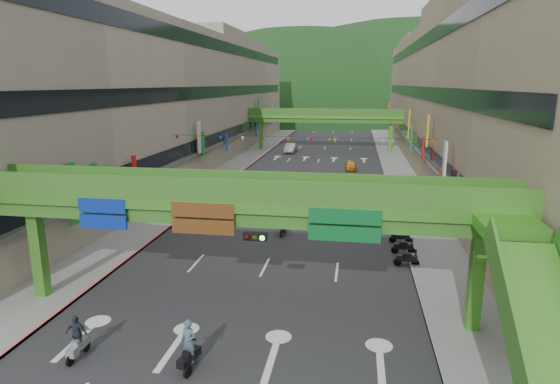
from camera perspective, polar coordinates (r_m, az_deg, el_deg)
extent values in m
cube|color=#28282B|center=(66.19, 4.44, 3.27)|extent=(18.00, 140.00, 0.02)
cube|color=gray|center=(67.96, -4.85, 3.58)|extent=(4.00, 140.00, 0.15)
cube|color=gray|center=(66.21, 13.98, 2.98)|extent=(4.00, 140.00, 0.15)
cube|color=#CC5959|center=(67.53, -3.29, 3.56)|extent=(0.20, 140.00, 0.18)
cube|color=gray|center=(66.07, 12.34, 3.06)|extent=(0.20, 140.00, 0.18)
cube|color=#9E937F|center=(69.44, -11.56, 11.39)|extent=(12.00, 95.00, 19.00)
cube|color=black|center=(67.90, -6.53, 7.05)|extent=(0.08, 90.25, 1.40)
cube|color=black|center=(67.54, -6.66, 12.11)|extent=(0.08, 90.25, 1.40)
cube|color=black|center=(67.71, -6.80, 17.20)|extent=(0.08, 90.25, 1.40)
cube|color=gray|center=(66.45, 21.45, 10.69)|extent=(12.00, 95.00, 19.00)
cube|color=black|center=(65.83, 15.88, 6.44)|extent=(0.08, 90.25, 1.40)
cube|color=black|center=(65.46, 16.22, 11.66)|extent=(0.08, 90.25, 1.40)
cube|color=black|center=(65.63, 16.56, 16.90)|extent=(0.08, 90.25, 1.40)
cube|color=#4C9E2D|center=(22.37, -4.92, -1.28)|extent=(28.00, 2.20, 0.50)
cube|color=#387223|center=(22.53, -4.89, -2.76)|extent=(28.00, 1.76, 0.70)
cube|color=#4C9E2D|center=(28.07, -27.30, -6.88)|extent=(0.60, 0.60, 4.80)
cube|color=#4C9E2D|center=(23.50, 22.73, -10.20)|extent=(0.60, 0.60, 4.80)
cube|color=#387223|center=(21.21, -5.65, 0.12)|extent=(28.00, 0.12, 1.10)
cube|color=#387223|center=(23.18, -4.34, 1.27)|extent=(28.00, 0.12, 1.10)
cube|color=#4C9E2D|center=(17.14, 30.39, -17.61)|extent=(2.20, 7.74, 5.20)
cube|color=navy|center=(23.98, -20.80, -2.61)|extent=(2.40, 0.12, 1.50)
cube|color=#593314|center=(21.95, -9.39, -3.32)|extent=(3.00, 0.12, 1.50)
cube|color=#0C5926|center=(20.85, 7.86, -4.15)|extent=(3.20, 0.12, 1.50)
cube|color=black|center=(21.36, -3.05, -5.45)|extent=(1.10, 0.28, 0.35)
cube|color=#4C9E2D|center=(80.37, 5.44, 9.12)|extent=(28.00, 2.20, 0.50)
cube|color=#387223|center=(80.42, 5.43, 8.69)|extent=(28.00, 1.76, 0.70)
cube|color=#4C9E2D|center=(82.14, -2.35, 6.90)|extent=(0.60, 0.60, 4.80)
cube|color=#4C9E2D|center=(80.70, 13.25, 6.45)|extent=(0.60, 0.60, 4.80)
cube|color=#387223|center=(79.29, 5.40, 9.64)|extent=(28.00, 0.12, 1.10)
cube|color=#387223|center=(81.36, 5.50, 9.73)|extent=(28.00, 0.12, 1.10)
ellipsoid|color=#1C4419|center=(176.54, 2.60, 9.45)|extent=(168.00, 140.00, 112.00)
ellipsoid|color=#1C4419|center=(196.32, 15.14, 9.39)|extent=(208.00, 176.00, 128.00)
cylinder|color=black|center=(45.61, 2.43, 6.70)|extent=(26.00, 0.03, 0.03)
cone|color=red|center=(48.71, -12.43, 6.52)|extent=(0.36, 0.36, 0.40)
cone|color=gold|center=(47.92, -9.89, 6.53)|extent=(0.36, 0.36, 0.40)
cone|color=#193FB2|center=(47.23, -7.26, 6.52)|extent=(0.36, 0.36, 0.40)
cone|color=silver|center=(46.64, -4.57, 6.50)|extent=(0.36, 0.36, 0.40)
cone|color=#198C33|center=(46.16, -1.81, 6.47)|extent=(0.36, 0.36, 0.40)
cone|color=orange|center=(45.78, 1.01, 6.42)|extent=(0.36, 0.36, 0.40)
cone|color=red|center=(45.52, 3.86, 6.35)|extent=(0.36, 0.36, 0.40)
cone|color=gold|center=(45.36, 6.73, 6.27)|extent=(0.36, 0.36, 0.40)
cone|color=#193FB2|center=(45.32, 9.62, 6.17)|extent=(0.36, 0.36, 0.40)
cone|color=silver|center=(45.40, 12.50, 6.05)|extent=(0.36, 0.36, 0.40)
cone|color=#198C33|center=(45.58, 15.37, 5.93)|extent=(0.36, 0.36, 0.40)
cone|color=orange|center=(45.88, 18.20, 5.78)|extent=(0.36, 0.36, 0.40)
cube|color=black|center=(20.28, -11.02, -19.14)|extent=(0.64, 1.35, 0.35)
cube|color=black|center=(20.15, -11.05, -18.54)|extent=(0.42, 0.60, 0.18)
cube|color=black|center=(20.49, -10.89, -17.14)|extent=(0.55, 0.18, 0.06)
cylinder|color=black|center=(20.90, -10.79, -19.04)|extent=(0.21, 0.51, 0.50)
cylinder|color=black|center=(19.99, -11.17, -20.71)|extent=(0.21, 0.51, 0.50)
imported|color=#425563|center=(19.92, -11.11, -17.43)|extent=(0.74, 0.57, 1.80)
cube|color=black|center=(35.68, 0.35, -4.40)|extent=(0.55, 1.34, 0.35)
cube|color=black|center=(35.61, 0.35, -4.02)|extent=(0.38, 0.59, 0.18)
cube|color=black|center=(36.04, 0.62, -3.39)|extent=(0.55, 0.14, 0.06)
cylinder|color=black|center=(36.27, 0.62, -4.60)|extent=(0.18, 0.51, 0.50)
cylinder|color=black|center=(35.28, 0.07, -5.12)|extent=(0.18, 0.51, 0.50)
imported|color=maroon|center=(35.47, 0.35, -3.26)|extent=(1.01, 0.84, 1.88)
cube|color=gray|center=(22.29, -23.43, -16.89)|extent=(0.42, 1.32, 0.35)
cube|color=gray|center=(22.17, -23.49, -16.32)|extent=(0.33, 0.57, 0.18)
cube|color=gray|center=(22.44, -22.71, -15.15)|extent=(0.55, 0.09, 0.06)
cylinder|color=black|center=(22.81, -22.53, -16.93)|extent=(0.13, 0.50, 0.50)
cylinder|color=black|center=(22.06, -24.22, -18.19)|extent=(0.13, 0.50, 0.50)
imported|color=#222932|center=(22.01, -23.57, -15.53)|extent=(0.95, 0.44, 1.59)
cube|color=maroon|center=(45.17, 0.54, -0.64)|extent=(0.61, 1.34, 0.35)
cube|color=maroon|center=(45.11, 0.54, -0.33)|extent=(0.41, 0.60, 0.18)
cube|color=maroon|center=(45.59, 0.50, 0.14)|extent=(0.55, 0.17, 0.06)
cylinder|color=black|center=(45.78, 0.49, -0.84)|extent=(0.20, 0.51, 0.50)
cylinder|color=black|center=(44.71, 0.58, -1.18)|extent=(0.20, 0.51, 0.50)
imported|color=#403D45|center=(45.03, 0.54, 0.10)|extent=(0.87, 0.66, 1.59)
cube|color=black|center=(30.80, 15.18, -7.78)|extent=(1.31, 0.39, 0.35)
cube|color=black|center=(30.71, 15.21, -7.34)|extent=(0.56, 0.32, 0.18)
cube|color=black|center=(30.71, 16.26, -6.92)|extent=(0.08, 0.55, 0.06)
cylinder|color=black|center=(30.99, 16.17, -8.31)|extent=(0.50, 0.12, 0.50)
cylinder|color=black|center=(30.83, 14.13, -8.29)|extent=(0.50, 0.12, 0.50)
cube|color=black|center=(32.85, 14.81, -6.42)|extent=(1.31, 0.39, 0.35)
cube|color=black|center=(32.77, 14.83, -6.01)|extent=(0.56, 0.32, 0.18)
cube|color=black|center=(32.77, 15.81, -5.61)|extent=(0.08, 0.55, 0.06)
cylinder|color=black|center=(33.03, 15.73, -6.93)|extent=(0.50, 0.12, 0.50)
cylinder|color=black|center=(32.88, 13.82, -6.90)|extent=(0.50, 0.12, 0.50)
cube|color=black|center=(34.93, 14.48, -5.23)|extent=(1.31, 0.39, 0.35)
cube|color=black|center=(34.85, 14.50, -4.84)|extent=(0.56, 0.32, 0.18)
cube|color=black|center=(34.85, 15.42, -4.46)|extent=(0.08, 0.55, 0.06)
cylinder|color=black|center=(35.10, 15.34, -5.71)|extent=(0.50, 0.12, 0.50)
cylinder|color=black|center=(34.95, 13.55, -5.68)|extent=(0.50, 0.12, 0.50)
cube|color=black|center=(37.02, 14.18, -4.17)|extent=(1.31, 0.39, 0.35)
cube|color=black|center=(36.94, 14.21, -3.79)|extent=(0.56, 0.32, 0.18)
cube|color=black|center=(36.95, 15.08, -3.44)|extent=(0.08, 0.55, 0.06)
cylinder|color=black|center=(37.18, 15.00, -4.62)|extent=(0.50, 0.12, 0.50)
cylinder|color=black|center=(37.04, 13.31, -4.59)|extent=(0.50, 0.12, 0.50)
cube|color=black|center=(39.12, 13.92, -3.22)|extent=(1.31, 0.39, 0.35)
cube|color=black|center=(39.05, 13.94, -2.86)|extent=(0.56, 0.32, 0.18)
cube|color=black|center=(39.05, 14.77, -2.53)|extent=(0.08, 0.55, 0.06)
cylinder|color=black|center=(39.27, 14.70, -3.65)|extent=(0.50, 0.12, 0.50)
cylinder|color=black|center=(39.14, 13.10, -3.62)|extent=(0.50, 0.12, 0.50)
imported|color=#9C9EA4|center=(78.03, 1.30, 5.37)|extent=(1.68, 4.67, 1.53)
imported|color=orange|center=(63.11, 8.62, 3.24)|extent=(1.60, 3.66, 1.23)
imported|color=red|center=(44.93, 14.63, -0.71)|extent=(0.95, 0.79, 1.76)
imported|color=#22222A|center=(38.37, 15.53, -3.27)|extent=(0.98, 0.81, 1.57)
imported|color=#364B62|center=(37.26, 19.45, -4.07)|extent=(0.73, 0.48, 1.53)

